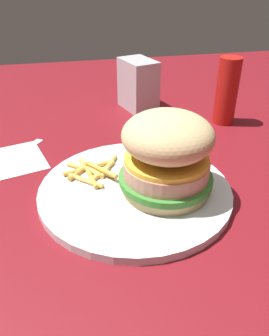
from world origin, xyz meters
The scene contains 8 objects.
ground_plane centered at (0.00, 0.00, 0.00)m, with size 1.60×1.60×0.00m, color maroon.
plate centered at (0.00, 0.01, 0.01)m, with size 0.28×0.28×0.01m, color silver.
sandwich centered at (-0.02, -0.03, 0.07)m, with size 0.13×0.13×0.12m.
fries_pile centered at (0.05, 0.06, 0.02)m, with size 0.09×0.09×0.01m.
napkin centered at (0.14, 0.20, 0.00)m, with size 0.11×0.11×0.00m, color white.
fork centered at (0.14, 0.20, 0.00)m, with size 0.15×0.11×0.00m.
napkin_dispenser centered at (0.33, -0.07, 0.05)m, with size 0.09×0.06×0.11m, color #B7BABF.
ketchup_bottle centered at (0.21, -0.23, 0.07)m, with size 0.04×0.04×0.13m, color #B21914.
Camera 1 is at (-0.39, 0.10, 0.29)m, focal length 35.95 mm.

